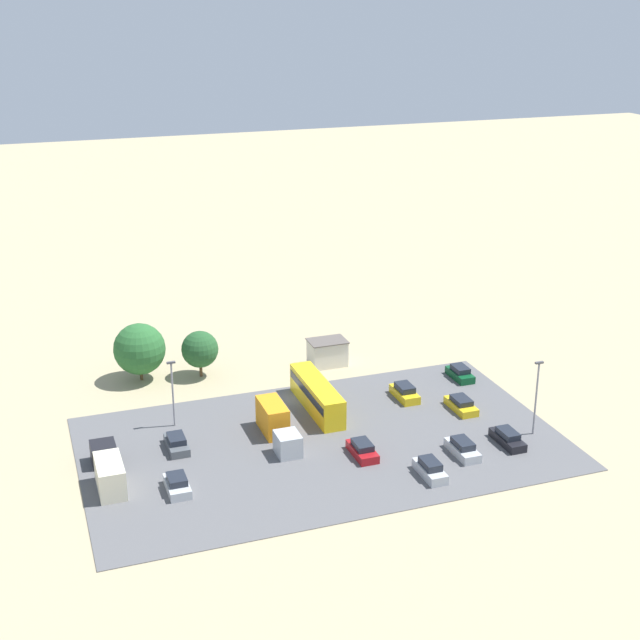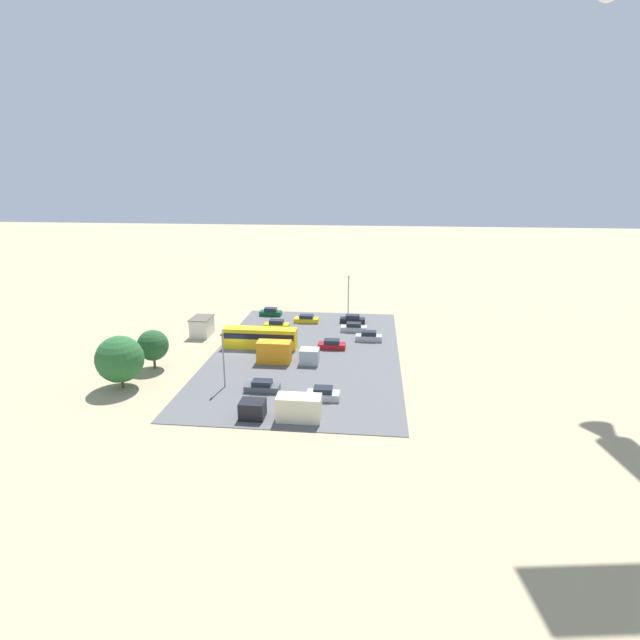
# 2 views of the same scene
# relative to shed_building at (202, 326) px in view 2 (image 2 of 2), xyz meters

# --- Properties ---
(ground_plane) EXTENTS (400.00, 400.00, 0.00)m
(ground_plane) POSITION_rel_shed_building_xyz_m (7.43, 7.85, -1.62)
(ground_plane) COLOR tan
(parking_lot_surface) EXTENTS (48.09, 28.54, 0.08)m
(parking_lot_surface) POSITION_rel_shed_building_xyz_m (7.43, 19.05, -1.58)
(parking_lot_surface) COLOR #565659
(parking_lot_surface) RESTS_ON ground
(shed_building) EXTENTS (4.63, 3.29, 3.23)m
(shed_building) POSITION_rel_shed_building_xyz_m (0.00, 0.00, 0.00)
(shed_building) COLOR silver
(shed_building) RESTS_ON ground
(bus) EXTENTS (2.49, 11.67, 3.26)m
(bus) POSITION_rel_shed_building_xyz_m (5.37, 11.45, 0.21)
(bus) COLOR gold
(bus) RESTS_ON ground
(parked_car_0) EXTENTS (1.86, 4.22, 1.53)m
(parked_car_0) POSITION_rel_shed_building_xyz_m (-13.38, 9.26, -0.90)
(parked_car_0) COLOR #0C4723
(parked_car_0) RESTS_ON ground
(parked_car_1) EXTENTS (1.76, 4.36, 1.65)m
(parked_car_1) POSITION_rel_shed_building_xyz_m (0.05, 28.62, -0.85)
(parked_car_1) COLOR #ADB2B7
(parked_car_1) RESTS_ON ground
(parked_car_2) EXTENTS (1.92, 4.34, 1.50)m
(parked_car_2) POSITION_rel_shed_building_xyz_m (4.59, 22.82, -0.92)
(parked_car_2) COLOR maroon
(parked_car_2) RESTS_ON ground
(parked_car_3) EXTENTS (1.97, 4.09, 1.53)m
(parked_car_3) POSITION_rel_shed_building_xyz_m (23.10, 23.31, -0.90)
(parked_car_3) COLOR #ADB2B7
(parked_car_3) RESTS_ON ground
(parked_car_4) EXTENTS (1.94, 4.45, 1.64)m
(parked_car_4) POSITION_rel_shed_building_xyz_m (-4.89, 12.08, -0.86)
(parked_car_4) COLOR gold
(parked_car_4) RESTS_ON ground
(parked_car_5) EXTENTS (2.00, 4.57, 1.43)m
(parked_car_5) POSITION_rel_shed_building_xyz_m (-9.49, 16.87, -0.95)
(parked_car_5) COLOR gold
(parked_car_5) RESTS_ON ground
(parked_car_6) EXTENTS (1.85, 4.56, 1.57)m
(parked_car_6) POSITION_rel_shed_building_xyz_m (-4.84, 25.92, -0.89)
(parked_car_6) COLOR #ADB2B7
(parked_car_6) RESTS_ON ground
(parked_car_7) EXTENTS (1.77, 4.66, 1.50)m
(parked_car_7) POSITION_rel_shed_building_xyz_m (-10.21, 25.46, -0.92)
(parked_car_7) COLOR black
(parked_car_7) RESTS_ON ground
(parked_car_8) EXTENTS (1.92, 4.44, 1.44)m
(parked_car_8) POSITION_rel_shed_building_xyz_m (21.62, 15.31, -0.94)
(parked_car_8) COLOR #4C5156
(parked_car_8) RESTS_ON ground
(parked_truck_0) EXTENTS (2.32, 9.09, 3.22)m
(parked_truck_0) POSITION_rel_shed_building_xyz_m (11.45, 16.36, -0.07)
(parked_truck_0) COLOR #ADB2B7
(parked_truck_0) RESTS_ON ground
(parked_truck_1) EXTENTS (2.39, 9.27, 2.90)m
(parked_truck_1) POSITION_rel_shed_building_xyz_m (28.84, 19.63, -0.21)
(parked_truck_1) COLOR black
(parked_truck_1) RESTS_ON ground
(tree_near_shed) EXTENTS (4.39, 4.39, 5.67)m
(tree_near_shed) POSITION_rel_shed_building_xyz_m (15.42, -1.77, 1.85)
(tree_near_shed) COLOR brown
(tree_near_shed) RESTS_ON ground
(tree_apron_mid) EXTENTS (6.08, 6.08, 6.97)m
(tree_apron_mid) POSITION_rel_shed_building_xyz_m (22.28, -3.11, 2.30)
(tree_apron_mid) COLOR brown
(tree_apron_mid) RESTS_ON ground
(light_pole_lot_centre) EXTENTS (0.90, 0.28, 8.10)m
(light_pole_lot_centre) POSITION_rel_shed_building_xyz_m (-13.85, 24.42, 2.94)
(light_pole_lot_centre) COLOR gray
(light_pole_lot_centre) RESTS_ON ground
(light_pole_lot_edge) EXTENTS (0.90, 0.28, 7.32)m
(light_pole_lot_edge) POSITION_rel_shed_building_xyz_m (20.86, 10.18, 2.54)
(light_pole_lot_edge) COLOR gray
(light_pole_lot_edge) RESTS_ON ground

